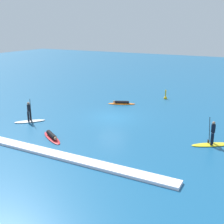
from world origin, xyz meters
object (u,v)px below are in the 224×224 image
Objects in this scene: surfer_on_orange_board at (122,103)px; marker_buoy at (165,97)px; surfer_on_yellow_board at (212,140)px; surfer_on_red_board at (52,136)px; surfer_on_white_board at (30,118)px.

marker_buoy is (3.48, 4.46, 0.09)m from surfer_on_orange_board.
surfer_on_orange_board is (-10.68, 7.12, -0.26)m from surfer_on_yellow_board.
surfer_on_red_board is 11.76m from surfer_on_yellow_board.
surfer_on_yellow_board is 1.20× the size of surfer_on_white_board.
surfer_on_orange_board is 2.58× the size of marker_buoy.
surfer_on_red_board is 1.00× the size of surfer_on_yellow_board.
surfer_on_orange_board is at bearing 19.52° from surfer_on_white_board.
surfer_on_yellow_board reaches higher than marker_buoy.
surfer_on_red_board is 11.46m from surfer_on_orange_board.
surfer_on_white_board is 15.86m from marker_buoy.
surfer_on_yellow_board is (10.93, 4.33, 0.23)m from surfer_on_red_board.
surfer_on_yellow_board is 12.84m from surfer_on_orange_board.
surfer_on_orange_board is (0.25, 11.46, -0.04)m from surfer_on_red_board.
surfer_on_orange_board is at bearing -68.22° from surfer_on_yellow_board.
surfer_on_white_board reaches higher than surfer_on_red_board.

